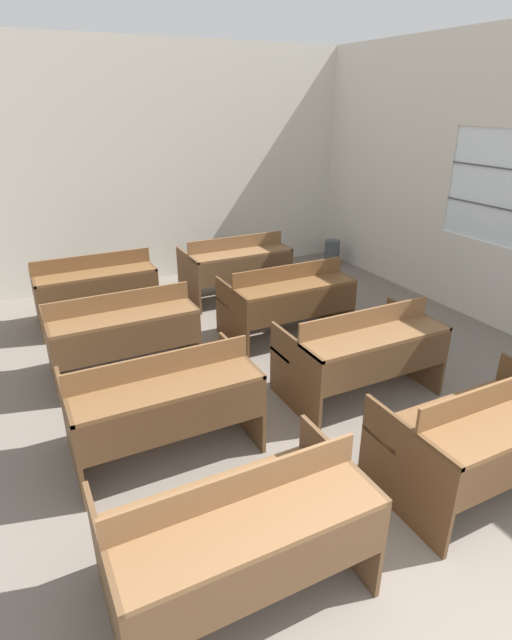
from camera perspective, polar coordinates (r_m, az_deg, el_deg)
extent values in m
cube|color=beige|center=(7.11, -15.62, 16.29)|extent=(6.87, 0.06, 3.14)
cube|color=beige|center=(6.32, 25.40, 3.62)|extent=(0.06, 6.61, 0.93)
cube|color=beige|center=(7.48, 14.35, 16.48)|extent=(0.06, 2.48, 1.21)
cube|color=white|center=(6.12, 26.64, 13.24)|extent=(0.02, 1.49, 1.21)
cube|color=#4C4C51|center=(6.14, 26.18, 11.38)|extent=(0.02, 1.49, 0.02)
cube|color=#4C4C51|center=(6.08, 26.90, 15.13)|extent=(0.02, 1.49, 0.02)
cube|color=brown|center=(2.71, -16.41, -27.59)|extent=(0.03, 0.79, 0.66)
cube|color=brown|center=(3.04, 9.24, -19.63)|extent=(0.03, 0.79, 0.66)
cube|color=brown|center=(2.44, -0.21, -22.42)|extent=(1.30, 0.35, 0.03)
cube|color=brown|center=(2.47, 1.70, -27.48)|extent=(1.25, 0.02, 0.30)
cube|color=brown|center=(2.47, -1.98, -18.42)|extent=(1.30, 0.02, 0.16)
cube|color=brown|center=(2.89, -4.50, -19.62)|extent=(1.30, 0.33, 0.03)
cube|color=brown|center=(3.08, -4.33, -23.22)|extent=(1.25, 0.04, 0.04)
cube|color=brown|center=(3.30, 16.49, -16.28)|extent=(0.03, 0.79, 0.66)
cube|color=brown|center=(3.46, 25.88, -7.55)|extent=(1.30, 0.02, 0.16)
cube|color=brown|center=(3.77, 21.53, -9.83)|extent=(1.30, 0.33, 0.03)
cube|color=brown|center=(3.92, 20.93, -13.10)|extent=(1.25, 0.04, 0.04)
cube|color=brown|center=(3.68, -20.39, -12.19)|extent=(0.03, 0.79, 0.66)
cube|color=brown|center=(3.94, -1.72, -7.96)|extent=(0.03, 0.79, 0.66)
cube|color=brown|center=(3.41, -9.98, -7.65)|extent=(1.30, 0.35, 0.03)
cube|color=brown|center=(3.36, -8.93, -11.35)|extent=(1.25, 0.02, 0.30)
cube|color=brown|center=(3.49, -10.90, -5.03)|extent=(1.30, 0.02, 0.16)
cube|color=brown|center=(3.90, -11.78, -7.30)|extent=(1.30, 0.33, 0.03)
cube|color=brown|center=(4.05, -11.47, -10.54)|extent=(1.25, 0.04, 0.04)
cube|color=brown|center=(4.13, 4.44, -6.37)|extent=(0.03, 0.79, 0.66)
cube|color=brown|center=(4.85, 17.49, -2.67)|extent=(0.03, 0.79, 0.66)
cube|color=brown|center=(4.16, 13.71, -1.84)|extent=(1.30, 0.35, 0.03)
cube|color=brown|center=(4.13, 14.92, -4.76)|extent=(1.25, 0.02, 0.30)
cube|color=brown|center=(4.24, 12.45, 0.18)|extent=(1.30, 0.02, 0.16)
cube|color=brown|center=(4.58, 9.83, -2.21)|extent=(1.30, 0.33, 0.03)
cube|color=brown|center=(4.70, 9.60, -5.14)|extent=(1.25, 0.04, 0.04)
cube|color=brown|center=(4.82, -22.41, -3.56)|extent=(0.03, 0.79, 0.66)
cube|color=brown|center=(5.02, -7.99, -0.76)|extent=(0.03, 0.79, 0.66)
cube|color=brown|center=(4.55, -14.84, 0.31)|extent=(1.30, 0.35, 0.03)
cube|color=brown|center=(4.48, -14.15, -2.35)|extent=(1.25, 0.02, 0.30)
cube|color=brown|center=(4.67, -15.41, 2.12)|extent=(1.30, 0.02, 0.16)
cube|color=brown|center=(5.06, -15.74, -0.20)|extent=(1.30, 0.33, 0.03)
cube|color=brown|center=(5.17, -15.42, -2.90)|extent=(1.25, 0.04, 0.04)
cube|color=#53361D|center=(5.20, -2.79, 0.33)|extent=(0.03, 0.79, 0.66)
cube|color=#53361D|center=(5.79, 8.79, 2.59)|extent=(0.03, 0.79, 0.66)
cube|color=brown|center=(5.17, 4.63, 3.92)|extent=(1.30, 0.35, 0.03)
cube|color=#53361D|center=(5.10, 5.51, 1.63)|extent=(1.25, 0.02, 0.30)
cube|color=brown|center=(5.27, 3.75, 5.45)|extent=(1.30, 0.02, 0.16)
cube|color=brown|center=(5.62, 2.15, 3.17)|extent=(1.30, 0.33, 0.03)
cube|color=#53361D|center=(5.72, 2.11, 0.67)|extent=(1.25, 0.04, 0.04)
cube|color=brown|center=(6.05, -23.74, 1.74)|extent=(0.03, 0.79, 0.66)
cube|color=brown|center=(6.22, -12.09, 3.84)|extent=(0.03, 0.79, 0.66)
cube|color=brown|center=(5.79, -17.84, 5.03)|extent=(1.30, 0.35, 0.03)
cube|color=brown|center=(5.69, -17.34, 3.01)|extent=(1.25, 0.02, 0.30)
cube|color=brown|center=(5.92, -18.24, 6.36)|extent=(1.30, 0.02, 0.16)
cube|color=brown|center=(6.29, -18.33, 4.24)|extent=(1.30, 0.33, 0.03)
cube|color=brown|center=(6.38, -18.02, 1.98)|extent=(1.25, 0.04, 0.04)
cube|color=brown|center=(6.36, -7.71, 4.62)|extent=(0.03, 0.79, 0.66)
cube|color=brown|center=(6.85, 2.42, 6.24)|extent=(0.03, 0.79, 0.66)
cube|color=brown|center=(6.29, -1.66, 7.64)|extent=(1.30, 0.35, 0.03)
cube|color=brown|center=(6.20, -1.00, 5.81)|extent=(1.25, 0.02, 0.30)
cube|color=brown|center=(6.41, -2.30, 8.83)|extent=(1.30, 0.02, 0.16)
cube|color=brown|center=(6.75, -3.30, 6.75)|extent=(1.30, 0.33, 0.03)
cube|color=brown|center=(6.84, -3.25, 4.61)|extent=(1.25, 0.04, 0.04)
cylinder|color=#474C51|center=(8.04, 8.67, 7.64)|extent=(0.24, 0.24, 0.38)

